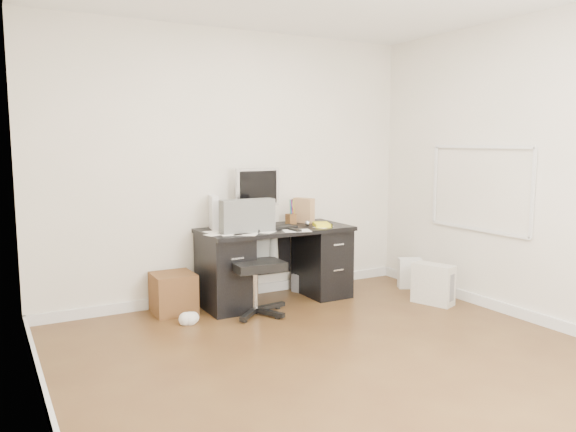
% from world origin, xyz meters
% --- Properties ---
extents(ground, '(4.00, 4.00, 0.00)m').
position_xyz_m(ground, '(0.00, 0.00, 0.00)').
color(ground, '#472B16').
rests_on(ground, ground).
extents(room_shell, '(4.02, 4.02, 2.71)m').
position_xyz_m(room_shell, '(0.03, 0.03, 1.66)').
color(room_shell, beige).
rests_on(room_shell, ground).
extents(desk, '(1.50, 0.70, 0.75)m').
position_xyz_m(desk, '(0.30, 1.65, 0.40)').
color(desk, black).
rests_on(desk, ground).
extents(loose_papers, '(1.10, 0.60, 0.00)m').
position_xyz_m(loose_papers, '(0.10, 1.60, 0.75)').
color(loose_papers, silver).
rests_on(loose_papers, desk).
extents(lcd_monitor, '(0.49, 0.30, 0.60)m').
position_xyz_m(lcd_monitor, '(0.19, 1.82, 1.05)').
color(lcd_monitor, '#A8A9AD').
rests_on(lcd_monitor, desk).
extents(keyboard, '(0.48, 0.21, 0.03)m').
position_xyz_m(keyboard, '(0.24, 1.56, 0.76)').
color(keyboard, black).
rests_on(keyboard, desk).
extents(computer_mouse, '(0.06, 0.06, 0.06)m').
position_xyz_m(computer_mouse, '(0.64, 1.59, 0.78)').
color(computer_mouse, '#A8A9AD').
rests_on(computer_mouse, desk).
extents(travel_mug, '(0.10, 0.10, 0.19)m').
position_xyz_m(travel_mug, '(-0.15, 1.65, 0.84)').
color(travel_mug, navy).
rests_on(travel_mug, desk).
extents(white_binder, '(0.19, 0.30, 0.33)m').
position_xyz_m(white_binder, '(-0.26, 1.88, 0.91)').
color(white_binder, silver).
rests_on(white_binder, desk).
extents(magazine_file, '(0.19, 0.25, 0.26)m').
position_xyz_m(magazine_file, '(0.73, 1.82, 0.88)').
color(magazine_file, '#AB7F53').
rests_on(magazine_file, desk).
extents(pen_cup, '(0.12, 0.12, 0.26)m').
position_xyz_m(pen_cup, '(0.56, 1.79, 0.88)').
color(pen_cup, '#573218').
rests_on(pen_cup, desk).
extents(yellow_book, '(0.23, 0.25, 0.04)m').
position_xyz_m(yellow_book, '(0.75, 1.49, 0.77)').
color(yellow_book, yellow).
rests_on(yellow_book, desk).
extents(paper_remote, '(0.31, 0.28, 0.02)m').
position_xyz_m(paper_remote, '(0.39, 1.37, 0.76)').
color(paper_remote, silver).
rests_on(paper_remote, desk).
extents(office_chair, '(0.63, 0.63, 1.06)m').
position_xyz_m(office_chair, '(-0.07, 1.36, 0.53)').
color(office_chair, '#585A58').
rests_on(office_chair, ground).
extents(pc_tower, '(0.30, 0.44, 0.40)m').
position_xyz_m(pc_tower, '(1.62, 0.81, 0.20)').
color(pc_tower, beige).
rests_on(pc_tower, ground).
extents(shopping_bag, '(0.30, 0.27, 0.33)m').
position_xyz_m(shopping_bag, '(1.83, 1.39, 0.17)').
color(shopping_bag, silver).
rests_on(shopping_bag, ground).
extents(wicker_basket, '(0.38, 0.38, 0.38)m').
position_xyz_m(wicker_basket, '(-0.72, 1.76, 0.19)').
color(wicker_basket, '#4E3417').
rests_on(wicker_basket, ground).
extents(desk_printer, '(0.40, 0.37, 0.19)m').
position_xyz_m(desk_printer, '(0.81, 1.82, 0.10)').
color(desk_printer, slate).
rests_on(desk_printer, ground).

